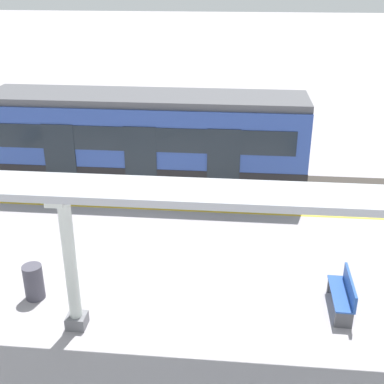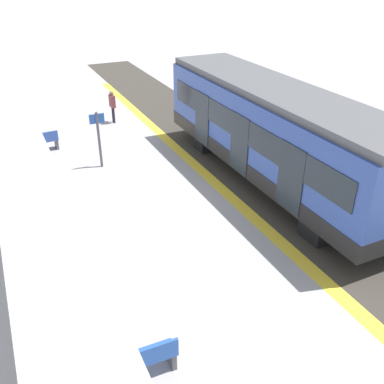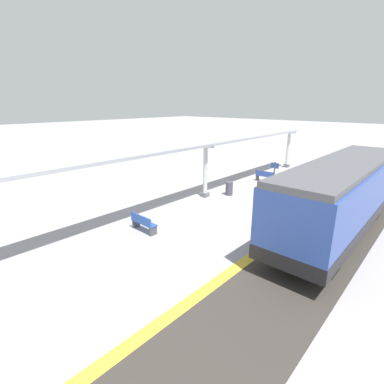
{
  "view_description": "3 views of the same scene",
  "coord_description": "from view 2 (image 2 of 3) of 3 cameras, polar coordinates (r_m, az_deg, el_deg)",
  "views": [
    {
      "loc": [
        12.01,
        3.47,
        7.5
      ],
      "look_at": [
        -0.78,
        2.22,
        1.75
      ],
      "focal_mm": 46.95,
      "sensor_mm": 36.0,
      "label": 1
    },
    {
      "loc": [
        3.29,
        11.56,
        7.2
      ],
      "look_at": [
        -0.85,
        2.71,
        1.81
      ],
      "focal_mm": 40.04,
      "sensor_mm": 36.0,
      "label": 2
    },
    {
      "loc": [
        -8.39,
        13.94,
        5.91
      ],
      "look_at": [
        1.32,
        3.16,
        1.42
      ],
      "focal_mm": 26.94,
      "sensor_mm": 36.0,
      "label": 3
    }
  ],
  "objects": [
    {
      "name": "passenger_waiting_near_edge",
      "position": [
        21.49,
        -10.57,
        11.6
      ],
      "size": [
        0.21,
        0.46,
        1.58
      ],
      "color": "black",
      "rests_on": "ground"
    },
    {
      "name": "platform_info_sign",
      "position": [
        16.61,
        -12.35,
        7.5
      ],
      "size": [
        0.56,
        0.1,
        2.2
      ],
      "color": "#4C4C51",
      "rests_on": "ground"
    },
    {
      "name": "bench_mid_platform",
      "position": [
        8.81,
        -7.03,
        -21.51
      ],
      "size": [
        1.51,
        0.48,
        0.86
      ],
      "color": "#254DA0",
      "rests_on": "ground"
    },
    {
      "name": "canopy_beam",
      "position": [
        12.27,
        -23.07,
        8.85
      ],
      "size": [
        1.2,
        25.25,
        0.16
      ],
      "primitive_type": "cube",
      "color": "#A8AAB2",
      "rests_on": "canopy_pillar_nearest"
    },
    {
      "name": "tactile_edge_strip",
      "position": [
        15.12,
        4.02,
        0.38
      ],
      "size": [
        0.44,
        31.56,
        0.01
      ],
      "primitive_type": "cube",
      "color": "gold",
      "rests_on": "ground"
    },
    {
      "name": "bench_near_end",
      "position": [
        18.98,
        -19.62,
        6.3
      ],
      "size": [
        1.52,
        0.53,
        0.86
      ],
      "color": "#2E4999",
      "rests_on": "ground"
    },
    {
      "name": "ground_plane",
      "position": [
        14.01,
        -7.9,
        -2.36
      ],
      "size": [
        176.0,
        176.0,
        0.0
      ],
      "primitive_type": "plane",
      "color": "#9E999D"
    },
    {
      "name": "train_near_carriage",
      "position": [
        15.14,
        10.64,
        7.58
      ],
      "size": [
        2.65,
        11.32,
        3.48
      ],
      "color": "#2E4A9C",
      "rests_on": "ground"
    },
    {
      "name": "trash_bin",
      "position": [
        14.66,
        -17.54,
        0.03
      ],
      "size": [
        0.48,
        0.48,
        0.91
      ],
      "primitive_type": "cylinder",
      "color": "#43424D",
      "rests_on": "ground"
    },
    {
      "name": "trackbed",
      "position": [
        16.0,
        9.75,
        1.69
      ],
      "size": [
        3.2,
        43.56,
        0.01
      ],
      "primitive_type": "cube",
      "color": "#38332D",
      "rests_on": "ground"
    },
    {
      "name": "canopy_pillar_second",
      "position": [
        12.83,
        -21.57,
        1.43
      ],
      "size": [
        1.1,
        0.44,
        3.38
      ],
      "color": "slate",
      "rests_on": "ground"
    }
  ]
}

